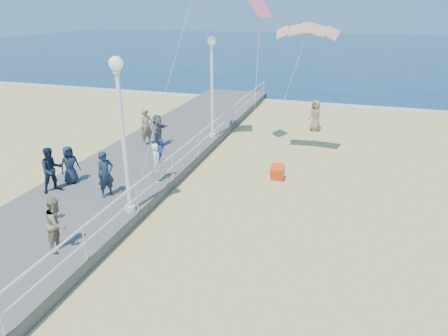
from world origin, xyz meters
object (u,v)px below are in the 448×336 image
(lamp_post_mid, at_px, (122,121))
(spectator_1, at_px, (57,223))
(spectator_4, at_px, (70,165))
(lamp_post_far, at_px, (212,77))
(beach_walker_c, at_px, (315,116))
(box_kite, at_px, (277,173))
(spectator_7, at_px, (52,170))
(spectator_0, at_px, (106,174))
(spectator_6, at_px, (147,127))
(spectator_5, at_px, (158,131))
(woman_holding_toddler, at_px, (157,163))
(toddler_held, at_px, (161,150))

(lamp_post_mid, relative_size, spectator_1, 3.21)
(spectator_1, bearing_deg, spectator_4, 22.60)
(lamp_post_far, bearing_deg, beach_walker_c, 39.59)
(beach_walker_c, xyz_separation_m, box_kite, (-0.83, -8.11, -0.65))
(spectator_7, height_order, beach_walker_c, spectator_7)
(spectator_0, distance_m, spectator_7, 2.24)
(spectator_0, height_order, spectator_6, spectator_6)
(lamp_post_mid, distance_m, beach_walker_c, 14.49)
(lamp_post_far, height_order, spectator_1, lamp_post_far)
(spectator_0, height_order, spectator_1, spectator_0)
(spectator_6, relative_size, beach_walker_c, 1.00)
(beach_walker_c, bearing_deg, spectator_5, -91.46)
(spectator_1, relative_size, spectator_7, 0.93)
(spectator_7, relative_size, beach_walker_c, 0.94)
(lamp_post_mid, distance_m, spectator_7, 4.38)
(lamp_post_far, height_order, woman_holding_toddler, lamp_post_far)
(spectator_6, bearing_deg, toddler_held, -111.98)
(woman_holding_toddler, distance_m, toddler_held, 0.55)
(lamp_post_mid, height_order, spectator_7, lamp_post_mid)
(spectator_5, bearing_deg, spectator_0, -177.73)
(spectator_1, relative_size, box_kite, 2.76)
(toddler_held, bearing_deg, spectator_6, 29.11)
(toddler_held, relative_size, spectator_1, 0.57)
(spectator_1, distance_m, spectator_6, 9.60)
(spectator_0, bearing_deg, toddler_held, -4.80)
(spectator_4, bearing_deg, spectator_7, -158.63)
(lamp_post_mid, height_order, woman_holding_toddler, lamp_post_mid)
(spectator_5, relative_size, beach_walker_c, 0.90)
(spectator_4, bearing_deg, beach_walker_c, -5.78)
(toddler_held, relative_size, spectator_4, 0.60)
(lamp_post_far, relative_size, woman_holding_toddler, 3.26)
(toddler_held, bearing_deg, lamp_post_far, -6.42)
(lamp_post_mid, xyz_separation_m, spectator_1, (-0.81, -2.68, -2.43))
(lamp_post_far, height_order, beach_walker_c, lamp_post_far)
(spectator_6, relative_size, spectator_7, 1.06)
(spectator_6, bearing_deg, spectator_1, -135.08)
(spectator_0, bearing_deg, woman_holding_toddler, -3.75)
(spectator_7, bearing_deg, woman_holding_toddler, -26.64)
(spectator_0, relative_size, beach_walker_c, 0.94)
(spectator_1, height_order, box_kite, spectator_1)
(lamp_post_far, distance_m, spectator_0, 8.66)
(spectator_4, relative_size, spectator_6, 0.83)
(lamp_post_mid, xyz_separation_m, spectator_5, (-2.09, 6.57, -2.40))
(lamp_post_mid, xyz_separation_m, spectator_4, (-3.50, 1.44, -2.47))
(toddler_held, bearing_deg, beach_walker_c, -32.39)
(spectator_4, bearing_deg, spectator_1, -116.42)
(woman_holding_toddler, height_order, spectator_7, spectator_7)
(spectator_5, xyz_separation_m, spectator_6, (-0.71, 0.15, 0.09))
(woman_holding_toddler, distance_m, spectator_5, 4.35)
(spectator_0, height_order, spectator_5, spectator_0)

